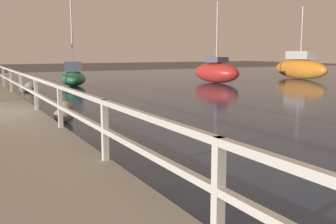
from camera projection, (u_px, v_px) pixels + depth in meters
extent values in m
cube|color=beige|center=(218.00, 190.00, 3.70)|extent=(0.10, 0.10, 1.03)
cube|color=beige|center=(105.00, 130.00, 6.52)|extent=(0.10, 0.10, 1.03)
cube|color=beige|center=(60.00, 107.00, 9.35)|extent=(0.10, 0.10, 1.03)
cube|color=beige|center=(36.00, 94.00, 12.17)|extent=(0.10, 0.10, 1.03)
cube|color=beige|center=(21.00, 86.00, 15.00)|extent=(0.10, 0.10, 1.03)
cube|color=beige|center=(11.00, 80.00, 17.83)|extent=(0.10, 0.10, 1.03)
cube|color=beige|center=(3.00, 77.00, 20.65)|extent=(0.10, 0.10, 1.03)
cube|color=beige|center=(35.00, 79.00, 12.10)|extent=(0.09, 32.50, 0.08)
cube|color=beige|center=(36.00, 94.00, 12.17)|extent=(0.09, 32.50, 0.08)
ellipsoid|color=gray|center=(65.00, 107.00, 13.78)|extent=(0.57, 0.51, 0.43)
ellipsoid|color=gray|center=(27.00, 88.00, 21.67)|extent=(0.41, 0.36, 0.30)
ellipsoid|color=gray|center=(63.00, 116.00, 11.90)|extent=(0.58, 0.52, 0.43)
ellipsoid|color=gray|center=(31.00, 86.00, 21.51)|extent=(0.69, 0.62, 0.52)
ellipsoid|color=#236B42|center=(73.00, 79.00, 24.44)|extent=(2.20, 3.45, 0.92)
cube|color=#4C566B|center=(73.00, 67.00, 24.33)|extent=(1.24, 1.15, 0.59)
cylinder|color=silver|center=(72.00, 32.00, 24.01)|extent=(0.09, 0.09, 4.83)
ellipsoid|color=red|center=(216.00, 73.00, 26.86)|extent=(2.36, 4.07, 1.41)
cube|color=#4C566B|center=(217.00, 60.00, 26.73)|extent=(1.34, 1.40, 0.36)
cylinder|color=silver|center=(217.00, 32.00, 26.45)|extent=(0.09, 0.09, 4.02)
ellipsoid|color=orange|center=(300.00, 69.00, 30.97)|extent=(1.91, 5.89, 1.54)
cube|color=beige|center=(301.00, 55.00, 30.81)|extent=(1.18, 2.58, 0.63)
cylinder|color=silver|center=(302.00, 33.00, 30.55)|extent=(0.09, 0.09, 4.05)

